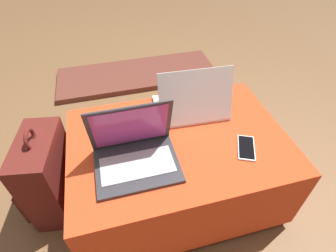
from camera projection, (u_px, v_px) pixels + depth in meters
ground_plane at (177, 192)px, 1.50m from camera, size 14.00×14.00×0.00m
ottoman at (178, 168)px, 1.35m from camera, size 1.00×0.69×0.44m
laptop_near at (135, 152)px, 1.07m from camera, size 0.34×0.26×0.27m
laptop_far at (192, 104)px, 1.31m from camera, size 0.36×0.28×0.26m
cell_phone at (246, 148)px, 1.16m from camera, size 0.13×0.16×0.01m
backpack at (47, 177)px, 1.30m from camera, size 0.26×0.36×0.55m
fireplace_hearth at (138, 74)px, 2.38m from camera, size 1.40×0.50×0.04m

